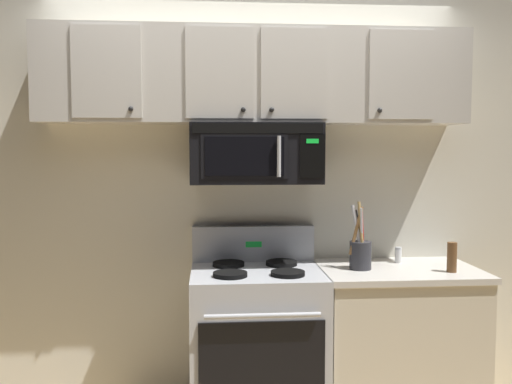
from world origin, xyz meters
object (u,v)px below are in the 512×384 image
(salt_shaker, at_px, (398,255))
(pepper_mill, at_px, (452,257))
(stove_range, at_px, (257,343))
(over_range_microwave, at_px, (255,153))
(utensil_crock_charcoal, at_px, (360,251))

(salt_shaker, bearing_deg, pepper_mill, -52.35)
(stove_range, height_order, over_range_microwave, over_range_microwave)
(salt_shaker, bearing_deg, stove_range, -170.62)
(over_range_microwave, bearing_deg, pepper_mill, -12.81)
(salt_shaker, xyz_separation_m, pepper_mill, (0.22, -0.28, 0.04))
(stove_range, xyz_separation_m, salt_shaker, (0.89, 0.15, 0.48))
(utensil_crock_charcoal, bearing_deg, salt_shaker, 29.61)
(pepper_mill, bearing_deg, stove_range, 173.05)
(utensil_crock_charcoal, bearing_deg, over_range_microwave, 167.75)
(over_range_microwave, height_order, salt_shaker, over_range_microwave)
(stove_range, height_order, pepper_mill, stove_range)
(over_range_microwave, bearing_deg, salt_shaker, 1.94)
(stove_range, bearing_deg, over_range_microwave, 90.14)
(utensil_crock_charcoal, height_order, salt_shaker, utensil_crock_charcoal)
(over_range_microwave, bearing_deg, stove_range, -89.86)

